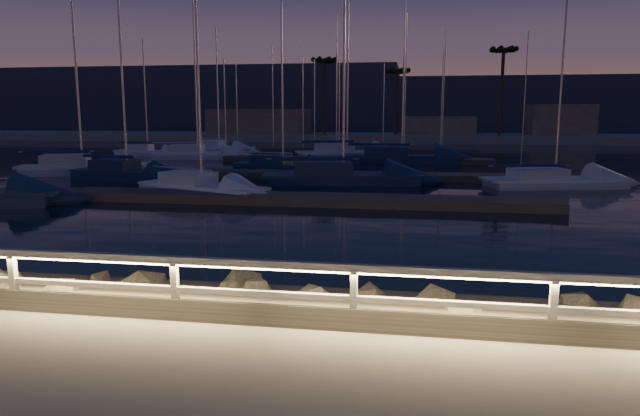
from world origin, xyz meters
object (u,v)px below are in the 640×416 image
at_px(sailboat_c, 339,177).
at_px(sailboat_k, 344,153).
at_px(sailboat_m, 218,148).
at_px(sailboat_j, 280,166).
at_px(sailboat_f, 199,187).
at_px(sailboat_e, 79,167).
at_px(sailboat_a, 125,173).
at_px(guard_rail, 115,270).
at_px(sailboat_l, 398,157).
at_px(sailboat_n, 196,154).
at_px(sailboat_h, 551,180).
at_px(sailboat_i, 146,151).

relative_size(sailboat_c, sailboat_k, 0.98).
distance_m(sailboat_c, sailboat_m, 29.35).
height_order(sailboat_k, sailboat_m, sailboat_k).
bearing_deg(sailboat_j, sailboat_f, -84.39).
height_order(sailboat_c, sailboat_f, sailboat_c).
bearing_deg(sailboat_m, sailboat_e, -82.60).
height_order(sailboat_a, sailboat_j, sailboat_a).
bearing_deg(sailboat_e, sailboat_k, 26.58).
distance_m(guard_rail, sailboat_k, 42.29).
bearing_deg(sailboat_l, sailboat_n, 175.85).
bearing_deg(sailboat_k, sailboat_h, -73.52).
height_order(guard_rail, sailboat_f, sailboat_f).
bearing_deg(sailboat_j, sailboat_l, 59.97).
relative_size(sailboat_i, sailboat_m, 0.86).
height_order(sailboat_i, sailboat_k, sailboat_k).
distance_m(sailboat_h, sailboat_k, 22.99).
distance_m(guard_rail, sailboat_l, 38.41).
bearing_deg(sailboat_f, sailboat_i, 144.22).
xyz_separation_m(sailboat_a, sailboat_n, (-1.78, 15.78, 0.01)).
bearing_deg(guard_rail, sailboat_f, 107.17).
height_order(sailboat_l, sailboat_m, sailboat_l).
bearing_deg(sailboat_e, sailboat_a, -48.60).
height_order(sailboat_i, sailboat_l, sailboat_l).
height_order(sailboat_m, sailboat_n, sailboat_n).
bearing_deg(sailboat_i, sailboat_j, -37.92).
bearing_deg(sailboat_e, sailboat_c, -28.80).
relative_size(guard_rail, sailboat_h, 3.36).
height_order(sailboat_h, sailboat_k, sailboat_k).
relative_size(sailboat_c, sailboat_l, 0.93).
bearing_deg(sailboat_k, sailboat_j, -122.43).
bearing_deg(sailboat_m, guard_rail, -60.60).
distance_m(sailboat_a, sailboat_e, 5.14).
height_order(sailboat_h, sailboat_l, sailboat_l).
xyz_separation_m(sailboat_e, sailboat_h, (29.10, -1.91, -0.07)).
xyz_separation_m(sailboat_c, sailboat_m, (-15.93, 24.65, -0.01)).
bearing_deg(sailboat_c, sailboat_j, 116.28).
xyz_separation_m(guard_rail, sailboat_e, (-16.86, 25.63, -0.90)).
bearing_deg(sailboat_m, sailboat_j, -47.05).
bearing_deg(sailboat_i, sailboat_h, -29.58).
bearing_deg(sailboat_n, sailboat_m, 87.47).
bearing_deg(sailboat_c, sailboat_h, -7.46).
distance_m(sailboat_h, sailboat_i, 37.03).
bearing_deg(sailboat_a, sailboat_j, 49.77).
xyz_separation_m(sailboat_c, sailboat_j, (-4.94, 6.52, -0.04)).
height_order(sailboat_f, sailboat_k, sailboat_k).
bearing_deg(sailboat_k, sailboat_l, -58.95).
distance_m(sailboat_a, sailboat_m, 24.65).
distance_m(sailboat_c, sailboat_e, 17.79).
relative_size(sailboat_j, sailboat_n, 0.89).
xyz_separation_m(sailboat_i, sailboat_k, (18.76, 0.51, 0.06)).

